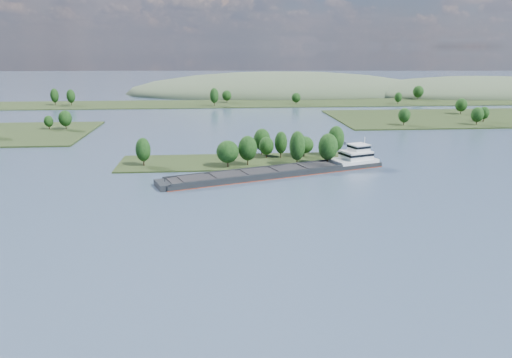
{
  "coord_description": "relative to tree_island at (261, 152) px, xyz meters",
  "views": [
    {
      "loc": [
        -10.83,
        -23.22,
        46.89
      ],
      "look_at": [
        2.31,
        130.0,
        6.0
      ],
      "focal_mm": 35.0,
      "sensor_mm": 36.0,
      "label": 1
    }
  ],
  "objects": [
    {
      "name": "back_shoreline",
      "position": [
        -1.13,
        220.69,
        -3.7
      ],
      "size": [
        900.0,
        60.0,
        15.72
      ],
      "color": "black",
      "rests_on": "ground"
    },
    {
      "name": "tree_island",
      "position": [
        0.0,
        0.0,
        0.0
      ],
      "size": [
        100.0,
        31.0,
        15.38
      ],
      "color": "black",
      "rests_on": "ground"
    },
    {
      "name": "cargo_barge",
      "position": [
        9.87,
        -19.21,
        -2.79
      ],
      "size": [
        88.81,
        40.0,
        12.23
      ],
      "color": "black",
      "rests_on": "ground"
    },
    {
      "name": "ground",
      "position": [
        -8.44,
        -59.05,
        -4.33
      ],
      "size": [
        1800.0,
        1800.0,
        0.0
      ],
      "primitive_type": "plane",
      "color": "#3D4E69",
      "rests_on": "ground"
    },
    {
      "name": "hill_west",
      "position": [
        51.56,
        320.95,
        -4.33
      ],
      "size": [
        320.0,
        160.0,
        44.0
      ],
      "primitive_type": "ellipsoid",
      "color": "#3D4E35",
      "rests_on": "ground"
    },
    {
      "name": "hill_east",
      "position": [
        251.56,
        290.95,
        -4.33
      ],
      "size": [
        260.0,
        140.0,
        36.0
      ],
      "primitive_type": "ellipsoid",
      "color": "#3D4E35",
      "rests_on": "ground"
    }
  ]
}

